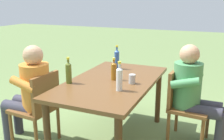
{
  "coord_description": "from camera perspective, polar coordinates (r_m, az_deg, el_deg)",
  "views": [
    {
      "loc": [
        2.57,
        1.11,
        1.66
      ],
      "look_at": [
        0.0,
        0.0,
        0.89
      ],
      "focal_mm": 41.64,
      "sensor_mm": 36.0,
      "label": 1
    }
  ],
  "objects": [
    {
      "name": "bottle_olive",
      "position": [
        2.84,
        -9.51,
        -0.46
      ],
      "size": [
        0.06,
        0.06,
        0.29
      ],
      "color": "#566623",
      "rests_on": "dining_table"
    },
    {
      "name": "person_in_white_shirt",
      "position": [
        3.11,
        17.54,
        -4.26
      ],
      "size": [
        0.47,
        0.61,
        1.18
      ],
      "color": "#4C935B",
      "rests_on": "ground_plane"
    },
    {
      "name": "person_in_plaid_shirt",
      "position": [
        3.12,
        -17.48,
        -4.19
      ],
      "size": [
        0.47,
        0.61,
        1.18
      ],
      "color": "orange",
      "rests_on": "ground_plane"
    },
    {
      "name": "dining_table",
      "position": [
        2.97,
        0.0,
        -4.03
      ],
      "size": [
        1.62,
        0.91,
        0.77
      ],
      "color": "brown",
      "rests_on": "ground_plane"
    },
    {
      "name": "bottle_amber",
      "position": [
        2.92,
        0.41,
        -0.09
      ],
      "size": [
        0.06,
        0.06,
        0.26
      ],
      "color": "#996019",
      "rests_on": "dining_table"
    },
    {
      "name": "bottle_clear",
      "position": [
        2.57,
        1.62,
        -1.8
      ],
      "size": [
        0.06,
        0.06,
        0.3
      ],
      "color": "white",
      "rests_on": "dining_table"
    },
    {
      "name": "chair_near_right",
      "position": [
        3.11,
        -15.76,
        -7.43
      ],
      "size": [
        0.47,
        0.47,
        0.87
      ],
      "color": "brown",
      "rests_on": "ground_plane"
    },
    {
      "name": "chair_far_left",
      "position": [
        3.19,
        15.35,
        -6.84
      ],
      "size": [
        0.48,
        0.48,
        0.87
      ],
      "color": "brown",
      "rests_on": "ground_plane"
    },
    {
      "name": "cup_steel",
      "position": [
        2.82,
        4.43,
        -1.98
      ],
      "size": [
        0.07,
        0.07,
        0.1
      ],
      "primitive_type": "cylinder",
      "color": "#B2B7BC",
      "rests_on": "dining_table"
    },
    {
      "name": "cup_white",
      "position": [
        3.6,
        0.66,
        1.9
      ],
      "size": [
        0.07,
        0.07,
        0.1
      ],
      "primitive_type": "cylinder",
      "color": "white",
      "rests_on": "dining_table"
    },
    {
      "name": "bottle_blue",
      "position": [
        3.39,
        1.06,
        2.51
      ],
      "size": [
        0.06,
        0.06,
        0.31
      ],
      "color": "#2D56A3",
      "rests_on": "dining_table"
    }
  ]
}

